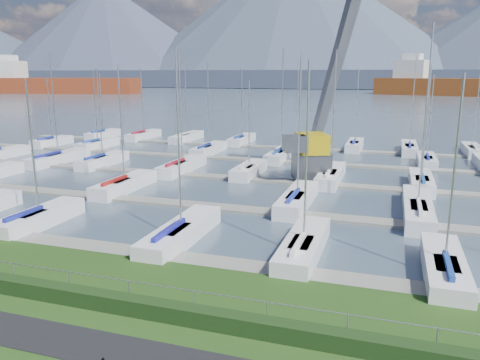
% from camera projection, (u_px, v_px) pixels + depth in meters
% --- Properties ---
extents(path, '(160.00, 2.00, 0.04)m').
position_uv_depth(path, '(110.00, 350.00, 16.70)').
color(path, black).
rests_on(path, grass).
extents(water, '(800.00, 540.00, 0.20)m').
position_uv_depth(water, '(377.00, 92.00, 260.62)').
color(water, '#465666').
extents(hedge, '(80.00, 0.70, 0.70)m').
position_uv_depth(hedge, '(146.00, 308.00, 19.03)').
color(hedge, '#1B3312').
rests_on(hedge, grass).
extents(fence, '(80.00, 0.04, 0.04)m').
position_uv_depth(fence, '(150.00, 284.00, 19.21)').
color(fence, '#999BA2').
rests_on(fence, grass).
extents(foothill, '(900.00, 80.00, 12.00)m').
position_uv_depth(foothill, '(382.00, 79.00, 324.09)').
color(foothill, '#3B4357').
rests_on(foothill, water).
extents(mountains, '(1190.00, 360.00, 115.00)m').
position_uv_depth(mountains, '(397.00, 27.00, 382.01)').
color(mountains, '#3A4455').
rests_on(mountains, water).
extents(docks, '(90.00, 41.60, 0.25)m').
position_uv_depth(docks, '(286.00, 182.00, 43.63)').
color(docks, gray).
rests_on(docks, water).
extents(crane, '(7.85, 12.87, 22.35)m').
position_uv_depth(crane, '(319.00, 120.00, 44.24)').
color(crane, '#515458').
rests_on(crane, water).
extents(cargo_ship_west, '(82.59, 32.83, 21.50)m').
position_uv_depth(cargo_ship_west, '(53.00, 85.00, 241.09)').
color(cargo_ship_west, maroon).
rests_on(cargo_ship_west, water).
extents(sailboat_fleet, '(74.80, 49.62, 13.85)m').
position_uv_depth(sailboat_fleet, '(286.00, 118.00, 45.11)').
color(sailboat_fleet, '#1E3697').
rests_on(sailboat_fleet, water).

